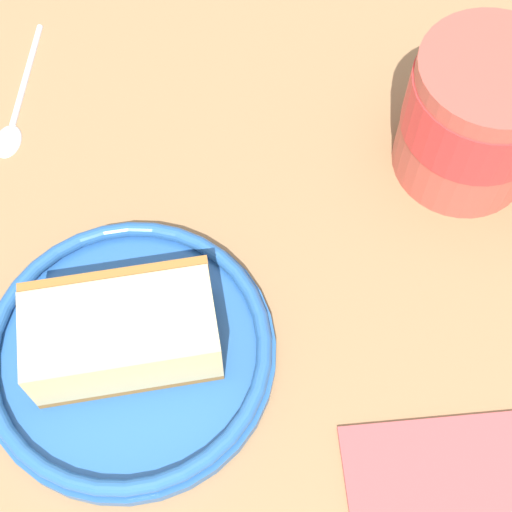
{
  "coord_description": "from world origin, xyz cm",
  "views": [
    {
      "loc": [
        -24.38,
        -13.01,
        46.42
      ],
      "look_at": [
        -2.84,
        -5.76,
        3.0
      ],
      "focal_mm": 53.8,
      "sensor_mm": 36.0,
      "label": 1
    }
  ],
  "objects": [
    {
      "name": "small_plate",
      "position": [
        -10.8,
        -0.05,
        0.99
      ],
      "size": [
        18.56,
        18.56,
        2.01
      ],
      "color": "#26599E",
      "rests_on": "ground_plane"
    },
    {
      "name": "teaspoon",
      "position": [
        4.0,
        15.79,
        0.35
      ],
      "size": [
        12.89,
        4.38,
        0.8
      ],
      "color": "silver",
      "rests_on": "ground_plane"
    },
    {
      "name": "folded_napkin",
      "position": [
        -13.23,
        -21.45,
        0.3
      ],
      "size": [
        14.32,
        15.4,
        0.6
      ],
      "primitive_type": "cube",
      "rotation": [
        0.0,
        0.0,
        0.42
      ],
      "color": "#B24C4C",
      "rests_on": "ground_plane"
    },
    {
      "name": "ground_plane",
      "position": [
        0.0,
        0.0,
        -1.85
      ],
      "size": [
        132.92,
        132.92,
        3.69
      ],
      "primitive_type": "cube",
      "color": "#936D47"
    },
    {
      "name": "cake_slice",
      "position": [
        -10.56,
        0.08,
        3.45
      ],
      "size": [
        10.85,
        12.92,
        4.81
      ],
      "color": "#9E662D",
      "rests_on": "small_plate"
    },
    {
      "name": "tea_mug",
      "position": [
        10.78,
        -16.9,
        5.6
      ],
      "size": [
        9.97,
        12.47,
        10.22
      ],
      "color": "#BF4C3F",
      "rests_on": "ground_plane"
    }
  ]
}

